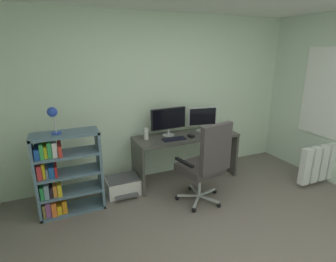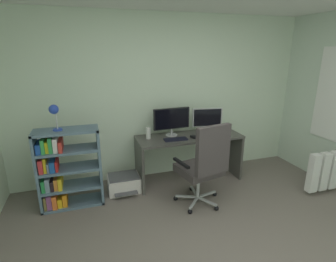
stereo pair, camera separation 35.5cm
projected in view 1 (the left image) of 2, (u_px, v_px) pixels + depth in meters
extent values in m
cube|color=silver|center=(158.00, 98.00, 4.14)|extent=(4.61, 0.10, 2.51)
cube|color=#44433F|center=(186.00, 136.00, 4.05)|extent=(1.60, 0.56, 0.04)
cube|color=#44433F|center=(138.00, 167.00, 3.86)|extent=(0.04, 0.54, 0.69)
cube|color=#44433F|center=(227.00, 151.00, 4.45)|extent=(0.04, 0.54, 0.69)
cylinder|color=#B2B5B7|center=(168.00, 135.00, 4.04)|extent=(0.18, 0.18, 0.01)
cylinder|color=#B2B5B7|center=(168.00, 131.00, 4.03)|extent=(0.03, 0.03, 0.11)
cube|color=black|center=(168.00, 118.00, 3.97)|extent=(0.57, 0.07, 0.32)
cube|color=black|center=(169.00, 119.00, 3.95)|extent=(0.53, 0.04, 0.29)
cylinder|color=#B2B5B7|center=(202.00, 130.00, 4.27)|extent=(0.18, 0.18, 0.01)
cylinder|color=#B2B5B7|center=(202.00, 127.00, 4.25)|extent=(0.03, 0.03, 0.09)
cube|color=#B7BABC|center=(202.00, 116.00, 4.20)|extent=(0.47, 0.11, 0.29)
cube|color=black|center=(203.00, 117.00, 4.18)|extent=(0.43, 0.07, 0.27)
cube|color=black|center=(174.00, 139.00, 3.84)|extent=(0.34, 0.14, 0.02)
cube|color=black|center=(191.00, 136.00, 3.95)|extent=(0.08, 0.11, 0.03)
cylinder|color=silver|center=(146.00, 134.00, 3.83)|extent=(0.07, 0.07, 0.17)
cube|color=#B7BABC|center=(207.00, 192.00, 3.70)|extent=(0.30, 0.09, 0.02)
sphere|color=black|center=(214.00, 192.00, 3.80)|extent=(0.06, 0.06, 0.06)
cube|color=#B7BABC|center=(195.00, 190.00, 3.76)|extent=(0.06, 0.30, 0.02)
sphere|color=black|center=(191.00, 188.00, 3.91)|extent=(0.06, 0.06, 0.06)
cube|color=#B7BABC|center=(188.00, 195.00, 3.62)|extent=(0.29, 0.15, 0.02)
sphere|color=black|center=(177.00, 198.00, 3.63)|extent=(0.06, 0.06, 0.06)
cube|color=#B7BABC|center=(197.00, 201.00, 3.48)|extent=(0.22, 0.24, 0.02)
sphere|color=black|center=(194.00, 210.00, 3.36)|extent=(0.06, 0.06, 0.06)
cube|color=#B7BABC|center=(209.00, 199.00, 3.54)|extent=(0.18, 0.28, 0.02)
sphere|color=black|center=(219.00, 205.00, 3.46)|extent=(0.06, 0.06, 0.06)
cylinder|color=#B7BABC|center=(199.00, 184.00, 3.57)|extent=(0.04, 0.04, 0.36)
cube|color=#433C3D|center=(200.00, 168.00, 3.50)|extent=(0.59, 0.57, 0.10)
cube|color=#433C3D|center=(216.00, 149.00, 3.19)|extent=(0.47, 0.17, 0.61)
cube|color=black|center=(184.00, 162.00, 3.30)|extent=(0.11, 0.33, 0.03)
cube|color=black|center=(215.00, 153.00, 3.61)|extent=(0.11, 0.33, 0.03)
cube|color=slate|center=(36.00, 178.00, 3.14)|extent=(0.03, 0.32, 1.04)
cube|color=slate|center=(100.00, 168.00, 3.42)|extent=(0.03, 0.32, 1.04)
cube|color=slate|center=(65.00, 134.00, 3.13)|extent=(0.78, 0.32, 0.03)
cube|color=slate|center=(74.00, 208.00, 3.43)|extent=(0.78, 0.32, 0.03)
cube|color=slate|center=(71.00, 191.00, 3.35)|extent=(0.71, 0.32, 0.03)
cube|color=slate|center=(69.00, 173.00, 3.28)|extent=(0.71, 0.32, 0.03)
cube|color=slate|center=(67.00, 154.00, 3.21)|extent=(0.71, 0.32, 0.03)
cube|color=olive|center=(44.00, 207.00, 3.27)|extent=(0.03, 0.28, 0.17)
cube|color=#92508B|center=(48.00, 205.00, 3.29)|extent=(0.06, 0.27, 0.19)
cube|color=orange|center=(54.00, 205.00, 3.31)|extent=(0.05, 0.29, 0.18)
cube|color=gold|center=(59.00, 206.00, 3.35)|extent=(0.06, 0.26, 0.12)
cube|color=orange|center=(64.00, 203.00, 3.36)|extent=(0.06, 0.24, 0.17)
cube|color=#288F46|center=(42.00, 190.00, 3.20)|extent=(0.04, 0.26, 0.15)
cube|color=gray|center=(47.00, 188.00, 3.21)|extent=(0.05, 0.29, 0.18)
cube|color=black|center=(51.00, 189.00, 3.24)|extent=(0.04, 0.27, 0.13)
cube|color=orange|center=(55.00, 188.00, 3.25)|extent=(0.04, 0.24, 0.14)
cube|color=gold|center=(59.00, 186.00, 3.28)|extent=(0.05, 0.30, 0.15)
cube|color=red|center=(39.00, 170.00, 3.13)|extent=(0.05, 0.27, 0.17)
cube|color=gold|center=(44.00, 168.00, 3.14)|extent=(0.03, 0.24, 0.19)
cube|color=gray|center=(47.00, 171.00, 3.16)|extent=(0.02, 0.24, 0.12)
cube|color=#1C4F9A|center=(51.00, 169.00, 3.18)|extent=(0.06, 0.26, 0.14)
cube|color=red|center=(56.00, 169.00, 3.20)|extent=(0.03, 0.24, 0.13)
cube|color=#1D49A0|center=(37.00, 152.00, 3.06)|extent=(0.06, 0.26, 0.12)
cube|color=green|center=(42.00, 149.00, 3.07)|extent=(0.04, 0.27, 0.18)
cube|color=gold|center=(46.00, 150.00, 3.09)|extent=(0.04, 0.23, 0.14)
cube|color=#2E9149|center=(49.00, 148.00, 3.10)|extent=(0.04, 0.25, 0.19)
cube|color=silver|center=(54.00, 147.00, 3.13)|extent=(0.05, 0.28, 0.18)
cube|color=#BA3129|center=(60.00, 148.00, 3.15)|extent=(0.04, 0.30, 0.13)
cylinder|color=#2542B2|center=(56.00, 133.00, 3.09)|extent=(0.11, 0.11, 0.02)
cylinder|color=silver|center=(55.00, 124.00, 3.06)|extent=(0.01, 0.01, 0.21)
sphere|color=#2542B2|center=(52.00, 112.00, 3.01)|extent=(0.11, 0.11, 0.11)
cube|color=silver|center=(123.00, 186.00, 3.79)|extent=(0.45, 0.34, 0.22)
cube|color=#4C4C51|center=(122.00, 178.00, 3.75)|extent=(0.42, 0.32, 0.02)
cube|color=#4C4C51|center=(127.00, 196.00, 3.62)|extent=(0.32, 0.10, 0.01)
cube|color=white|center=(305.00, 167.00, 3.87)|extent=(0.13, 0.10, 0.56)
cube|color=white|center=(314.00, 165.00, 3.94)|extent=(0.13, 0.10, 0.56)
cube|color=white|center=(322.00, 163.00, 4.01)|extent=(0.13, 0.10, 0.56)
cube|color=white|center=(330.00, 161.00, 4.07)|extent=(0.13, 0.10, 0.56)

